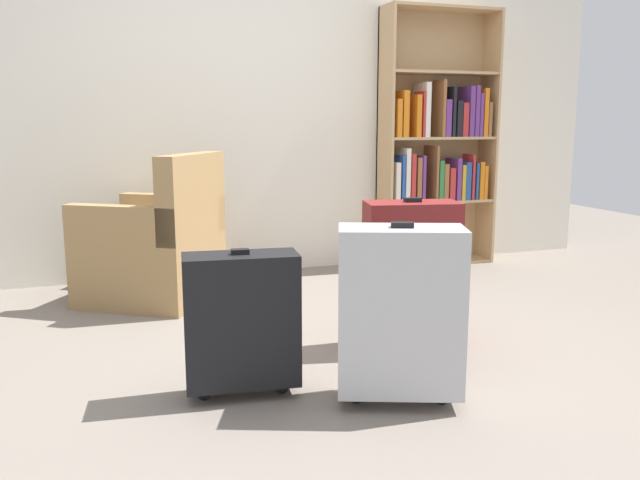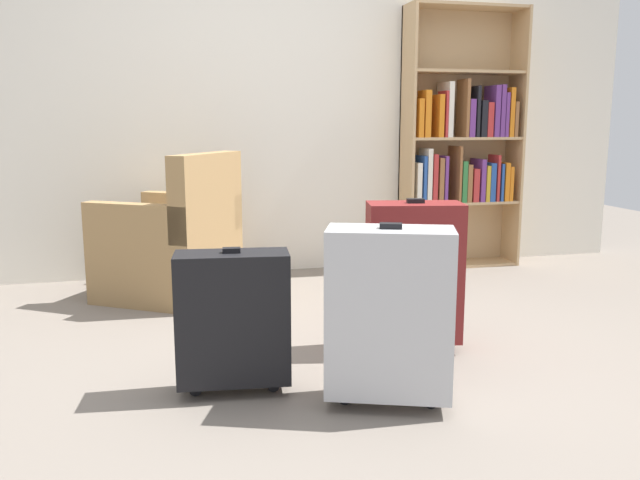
% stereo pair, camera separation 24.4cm
% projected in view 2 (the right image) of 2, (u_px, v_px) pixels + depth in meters
% --- Properties ---
extents(ground_plane, '(9.96, 9.96, 0.00)m').
position_uv_depth(ground_plane, '(332.00, 365.00, 2.95)').
color(ground_plane, slate).
extents(back_wall, '(5.69, 0.10, 2.60)m').
position_uv_depth(back_wall, '(261.00, 91.00, 4.62)').
color(back_wall, silver).
rests_on(back_wall, ground).
extents(bookshelf, '(0.89, 0.27, 1.91)m').
position_uv_depth(bookshelf, '(461.00, 143.00, 4.85)').
color(bookshelf, tan).
rests_on(bookshelf, ground).
extents(armchair, '(0.97, 0.97, 0.90)m').
position_uv_depth(armchair, '(173.00, 247.00, 4.06)').
color(armchair, '#9E7A4C').
rests_on(armchair, ground).
extents(mug, '(0.12, 0.08, 0.10)m').
position_uv_depth(mug, '(249.00, 292.00, 4.02)').
color(mug, white).
rests_on(mug, ground).
extents(suitcase_silver, '(0.53, 0.38, 0.71)m').
position_uv_depth(suitcase_silver, '(389.00, 312.00, 2.47)').
color(suitcase_silver, '#B7BABF').
rests_on(suitcase_silver, ground).
extents(suitcase_black, '(0.47, 0.24, 0.60)m').
position_uv_depth(suitcase_black, '(233.00, 318.00, 2.60)').
color(suitcase_black, black).
rests_on(suitcase_black, ground).
extents(suitcase_dark_red, '(0.48, 0.30, 0.73)m').
position_uv_depth(suitcase_dark_red, '(414.00, 272.00, 3.09)').
color(suitcase_dark_red, maroon).
rests_on(suitcase_dark_red, ground).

